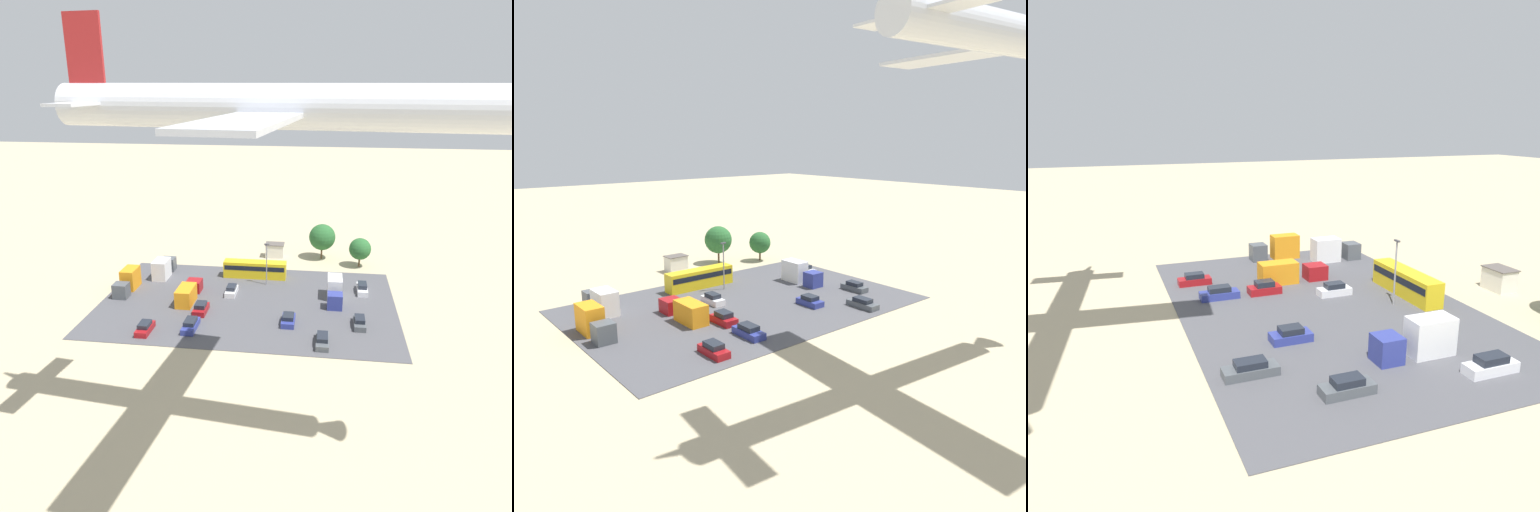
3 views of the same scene
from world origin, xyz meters
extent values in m
plane|color=tan|center=(0.00, 0.00, 0.00)|extent=(400.00, 400.00, 0.00)
cube|color=#4C4C51|center=(0.00, 11.80, 0.04)|extent=(48.04, 31.83, 0.08)
cube|color=silver|center=(-2.17, -11.61, 1.39)|extent=(3.62, 2.58, 2.77)
cube|color=#59514C|center=(-2.17, -11.61, 2.83)|extent=(3.86, 2.82, 0.12)
cube|color=gold|center=(0.30, 0.48, 1.62)|extent=(11.51, 2.42, 3.08)
cube|color=black|center=(0.30, 0.48, 2.17)|extent=(11.05, 2.46, 0.86)
cube|color=navy|center=(6.85, 22.17, 0.52)|extent=(1.86, 4.66, 0.88)
cube|color=#1E232D|center=(6.85, 22.17, 1.28)|extent=(1.56, 2.61, 0.64)
cube|color=#4C5156|center=(-12.38, 24.09, 0.49)|extent=(1.78, 4.77, 0.81)
cube|color=#1E232D|center=(-12.38, 24.09, 1.19)|extent=(1.50, 2.67, 0.60)
cube|color=navy|center=(-7.25, 18.49, 0.50)|extent=(1.94, 4.05, 0.85)
cube|color=#1E232D|center=(-7.25, 18.49, 1.24)|extent=(1.63, 2.27, 0.62)
cube|color=maroon|center=(13.17, 23.97, 0.51)|extent=(1.80, 4.20, 0.87)
cube|color=#1E232D|center=(13.17, 23.97, 1.27)|extent=(1.51, 2.35, 0.64)
cube|color=maroon|center=(6.67, 16.56, 0.55)|extent=(1.92, 4.01, 0.94)
cube|color=#1E232D|center=(6.67, 16.56, 1.36)|extent=(1.61, 2.24, 0.69)
cube|color=silver|center=(-18.99, 4.93, 0.55)|extent=(1.70, 4.79, 0.94)
cube|color=#1E232D|center=(-18.99, 4.93, 1.36)|extent=(1.43, 2.68, 0.69)
cube|color=silver|center=(3.21, 8.73, 0.52)|extent=(1.73, 4.11, 0.88)
cube|color=#1E232D|center=(3.21, 8.73, 1.29)|extent=(1.45, 2.30, 0.65)
cube|color=#4C5156|center=(-17.81, 17.86, 0.50)|extent=(1.71, 4.42, 0.84)
cube|color=#1E232D|center=(-17.81, 17.86, 1.23)|extent=(1.44, 2.48, 0.62)
cube|color=#4C5156|center=(21.29, 12.73, 1.34)|extent=(2.39, 2.29, 2.51)
cube|color=orange|center=(21.29, 8.41, 1.88)|extent=(2.39, 4.06, 3.59)
cube|color=maroon|center=(9.86, 8.35, 1.07)|extent=(2.52, 2.79, 1.98)
cube|color=orange|center=(9.86, 13.62, 1.49)|extent=(2.52, 4.96, 2.83)
cube|color=navy|center=(-14.20, 12.11, 1.32)|extent=(2.40, 2.37, 2.49)
cube|color=white|center=(-14.20, 7.63, 1.86)|extent=(2.40, 4.22, 3.55)
cube|color=#4C5156|center=(17.30, -0.94, 1.32)|extent=(2.57, 2.25, 2.47)
cube|color=white|center=(17.30, 3.31, 1.84)|extent=(2.57, 4.00, 3.53)
cylinder|color=brown|center=(-11.80, -11.85, 1.30)|extent=(0.36, 0.36, 2.60)
sphere|color=#28602D|center=(-11.80, -11.85, 4.60)|extent=(5.34, 5.34, 5.34)
cylinder|color=brown|center=(-19.20, -8.06, 1.03)|extent=(0.36, 0.36, 2.05)
sphere|color=#28602D|center=(-19.20, -8.06, 3.66)|extent=(4.27, 4.27, 4.27)
cylinder|color=gray|center=(-2.24, 3.79, 3.79)|extent=(0.20, 0.20, 7.42)
cube|color=#4C4C51|center=(-2.24, 3.79, 7.68)|extent=(0.90, 0.28, 0.20)
cube|color=silver|center=(7.56, 44.41, 32.78)|extent=(3.73, 11.78, 0.24)
camera|label=1|loc=(-11.60, 85.96, 34.41)|focal=35.00mm
camera|label=2|loc=(41.72, 68.03, 23.71)|focal=35.00mm
camera|label=3|loc=(-48.59, 34.60, 20.74)|focal=35.00mm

